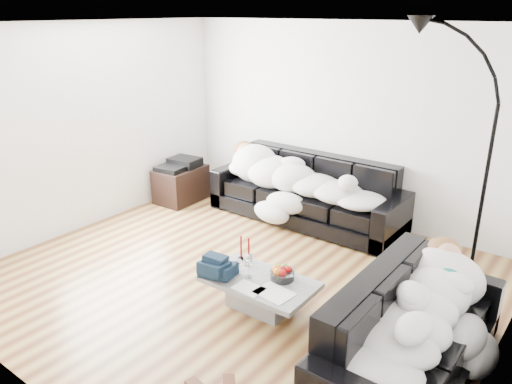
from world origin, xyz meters
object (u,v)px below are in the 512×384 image
Objects in this scene: stereo at (180,164)px; wine_glass_a at (250,261)px; fruit_bowl at (282,273)px; av_cabinet at (181,184)px; wine_glass_b at (239,265)px; wine_glass_c at (248,269)px; sofa_back at (306,190)px; sleeper_back at (305,176)px; coffee_table at (260,294)px; candle_right at (249,250)px; sofa_right at (413,331)px; sleeper_right at (416,306)px; floor_lamp at (485,181)px; candle_left at (241,248)px.

wine_glass_a is at bearing -37.50° from stereo.
av_cabinet reaches higher than fruit_bowl.
wine_glass_c is (0.14, -0.02, 0.02)m from wine_glass_b.
sofa_back and sleeper_back have the same top height.
fruit_bowl is 0.38m from wine_glass_a.
stereo reaches higher than av_cabinet.
coffee_table is 7.02× the size of wine_glass_b.
candle_right is at bearing 104.07° from wine_glass_b.
wine_glass_b is 0.25m from candle_right.
sleeper_right is (0.00, 0.00, 0.22)m from sofa_right.
floor_lamp is (4.17, 0.03, 0.92)m from av_cabinet.
sofa_back is at bearing 107.77° from wine_glass_c.
candle_right reaches higher than fruit_bowl.
candle_right is at bearing 81.60° from sofa_right.
wine_glass_c is (-1.61, 0.01, -0.01)m from sofa_right.
sleeper_back reaches higher than sleeper_right.
fruit_bowl is 0.44m from wine_glass_b.
stereo reaches higher than wine_glass_b.
av_cabinet is (-2.56, 1.63, -0.14)m from wine_glass_c.
candle_right is at bearing 81.60° from sleeper_right.
sofa_back is at bearing 8.04° from stereo.
floor_lamp is at bearing -11.51° from sofa_back.
wine_glass_a is (-0.21, 0.13, 0.23)m from coffee_table.
sofa_right is at bearing -42.94° from sofa_back.
candle_right is at bearing 143.87° from coffee_table.
fruit_bowl is 1.48× the size of wine_glass_a.
stereo is (-2.56, 1.63, 0.18)m from wine_glass_c.
candle_right is (0.49, -1.82, -0.21)m from sleeper_back.
sleeper_back reaches higher than stereo.
sleeper_back reaches higher than av_cabinet.
coffee_table is at bearing 1.54° from wine_glass_b.
coffee_table is 2.41× the size of stereo.
sofa_back is 2.18m from fruit_bowl.
fruit_bowl is at bearing 18.68° from wine_glass_b.
av_cabinet is 0.32× the size of floor_lamp.
wine_glass_b is 0.83× the size of wine_glass_c.
sofa_back is at bearing 47.06° from sleeper_right.
coffee_table is 0.31m from fruit_bowl.
sofa_back is 1.95m from stereo.
coffee_table is at bearing -68.76° from sleeper_back.
sleeper_right is 6.69× the size of candle_right.
candle_left and candle_right have the same top height.
sofa_right is 1.52m from coffee_table.
stereo is (-2.28, 1.39, 0.14)m from candle_left.
sleeper_back is 12.31× the size of wine_glass_c.
floor_lamp is (4.17, 0.03, 0.59)m from stereo.
wine_glass_a reaches higher than coffee_table.
sleeper_back reaches higher than sofa_right.
fruit_bowl is (-1.34, 0.18, -0.03)m from sofa_right.
sofa_right is 4.49m from stereo.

